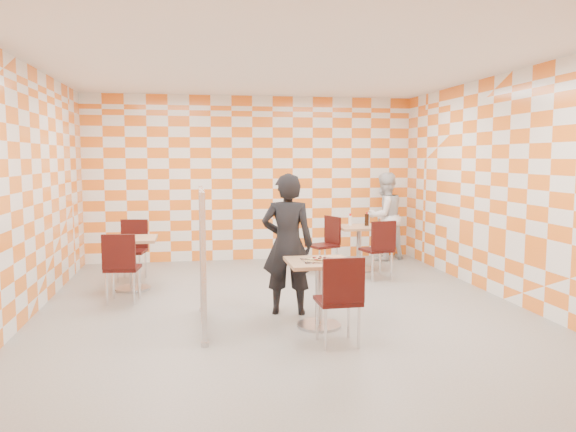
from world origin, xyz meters
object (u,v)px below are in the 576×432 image
at_px(main_table, 319,282).
at_px(chair_second_front, 380,245).
at_px(man_dark, 287,244).
at_px(man_white, 384,216).
at_px(chair_second_side, 327,240).
at_px(partition, 203,258).
at_px(soda_bottle, 367,220).
at_px(empty_table, 132,254).
at_px(second_table, 359,240).
at_px(chair_main_front, 340,294).
at_px(chair_empty_near, 121,263).
at_px(sport_bottle, 350,220).
at_px(chair_empty_far, 133,245).

distance_m(main_table, chair_second_front, 2.65).
distance_m(man_dark, man_white, 4.02).
distance_m(chair_second_side, partition, 3.42).
relative_size(man_white, soda_bottle, 7.02).
height_order(main_table, empty_table, same).
bearing_deg(second_table, man_white, 49.77).
relative_size(chair_main_front, soda_bottle, 4.02).
bearing_deg(empty_table, chair_empty_near, -93.60).
height_order(second_table, sport_bottle, sport_bottle).
distance_m(man_dark, sport_bottle, 2.92).
height_order(second_table, chair_second_front, chair_second_front).
bearing_deg(chair_second_side, partition, -127.30).
height_order(chair_empty_far, partition, partition).
bearing_deg(main_table, second_table, 65.36).
xyz_separation_m(second_table, chair_empty_far, (-3.65, -0.06, 0.04)).
distance_m(chair_second_front, man_dark, 2.39).
bearing_deg(soda_bottle, man_white, 54.53).
bearing_deg(chair_empty_far, man_dark, -48.44).
bearing_deg(man_dark, second_table, -111.51).
xyz_separation_m(main_table, partition, (-1.28, 0.17, 0.28)).
relative_size(second_table, partition, 0.48).
height_order(chair_second_side, sport_bottle, sport_bottle).
xyz_separation_m(chair_empty_near, sport_bottle, (3.54, 1.71, 0.29)).
relative_size(main_table, chair_main_front, 0.81).
height_order(chair_main_front, man_white, man_white).
relative_size(chair_second_side, man_white, 0.57).
xyz_separation_m(chair_empty_near, man_white, (4.40, 2.46, 0.26)).
xyz_separation_m(main_table, chair_empty_far, (-2.30, 2.89, 0.04)).
bearing_deg(empty_table, sport_bottle, 14.57).
bearing_deg(man_dark, main_table, 126.51).
bearing_deg(chair_empty_far, second_table, 0.87).
bearing_deg(chair_second_front, partition, -143.36).
xyz_separation_m(chair_second_side, partition, (-2.07, -2.72, 0.25)).
relative_size(empty_table, chair_main_front, 0.81).
height_order(chair_second_front, chair_empty_far, same).
bearing_deg(chair_empty_near, partition, -49.70).
bearing_deg(sport_bottle, chair_main_front, -107.27).
relative_size(empty_table, chair_empty_near, 0.81).
height_order(main_table, chair_empty_near, chair_empty_near).
distance_m(man_white, soda_bottle, 1.05).
bearing_deg(empty_table, chair_main_front, -51.50).
distance_m(empty_table, chair_empty_near, 0.81).
relative_size(chair_second_front, chair_empty_far, 1.00).
distance_m(chair_empty_far, soda_bottle, 3.81).
bearing_deg(sport_bottle, chair_second_side, -155.80).
relative_size(partition, man_white, 0.96).
xyz_separation_m(main_table, man_white, (2.10, 3.84, 0.30)).
relative_size(main_table, partition, 0.48).
height_order(empty_table, chair_second_front, chair_second_front).
height_order(chair_empty_far, man_dark, man_dark).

